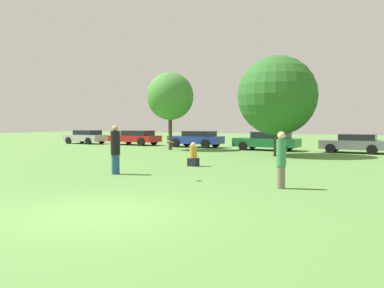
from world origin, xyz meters
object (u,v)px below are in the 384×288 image
at_px(bystander_sitting, 193,156).
at_px(parked_car_blue, 197,139).
at_px(tree_1, 277,96).
at_px(parked_car_green, 268,141).
at_px(person_thrower, 115,150).
at_px(person_catcher, 281,159).
at_px(parked_car_silver, 86,137).
at_px(parked_car_red, 135,137).
at_px(tree_0, 170,96).
at_px(frisbee, 170,141).
at_px(parked_car_grey, 354,143).

distance_m(bystander_sitting, parked_car_blue, 13.59).
height_order(tree_1, parked_car_green, tree_1).
xyz_separation_m(person_thrower, person_catcher, (6.40, -0.21, -0.06)).
height_order(parked_car_silver, parked_car_blue, parked_car_blue).
relative_size(person_thrower, person_catcher, 1.10).
relative_size(person_catcher, parked_car_red, 0.38).
bearing_deg(parked_car_silver, person_thrower, 136.54).
height_order(tree_1, parked_car_red, tree_1).
bearing_deg(parked_car_red, parked_car_green, 176.18).
bearing_deg(person_thrower, tree_1, 78.07).
bearing_deg(tree_0, bystander_sitting, -52.60).
height_order(frisbee, parked_car_red, frisbee).
bearing_deg(bystander_sitting, person_catcher, -38.19).
height_order(person_catcher, bystander_sitting, person_catcher).
bearing_deg(parked_car_green, tree_1, 114.93).
relative_size(tree_0, parked_car_green, 1.23).
relative_size(frisbee, tree_0, 0.05).
height_order(tree_1, parked_car_blue, tree_1).
distance_m(person_catcher, frisbee, 3.79).
height_order(person_thrower, parked_car_silver, person_thrower).
bearing_deg(bystander_sitting, parked_car_green, 91.69).
xyz_separation_m(bystander_sitting, parked_car_green, (-0.34, 11.44, 0.24)).
relative_size(tree_0, parked_car_grey, 1.40).
relative_size(parked_car_blue, parked_car_grey, 1.08).
relative_size(person_catcher, parked_car_silver, 0.43).
distance_m(person_catcher, parked_car_grey, 15.83).
xyz_separation_m(person_thrower, frisbee, (2.63, -0.35, 0.38)).
bearing_deg(parked_car_red, bystander_sitting, 135.40).
bearing_deg(parked_car_green, person_catcher, 109.67).
bearing_deg(tree_1, parked_car_green, 114.82).
height_order(bystander_sitting, parked_car_silver, parked_car_silver).
relative_size(tree_0, tree_1, 0.94).
xyz_separation_m(parked_car_blue, parked_car_green, (5.96, -0.60, -0.01)).
relative_size(parked_car_green, parked_car_grey, 1.14).
bearing_deg(parked_car_green, tree_0, 24.83).
relative_size(tree_0, parked_car_red, 1.24).
height_order(parked_car_red, parked_car_grey, parked_car_red).
bearing_deg(tree_1, person_catcher, -72.39).
distance_m(parked_car_blue, parked_car_green, 5.99).
xyz_separation_m(person_thrower, parked_car_blue, (-5.07, 15.89, -0.25)).
height_order(person_thrower, person_catcher, person_thrower).
height_order(person_catcher, parked_car_blue, person_catcher).
height_order(person_catcher, parked_car_silver, person_catcher).
xyz_separation_m(tree_1, parked_car_red, (-13.93, 4.89, -2.84)).
bearing_deg(tree_0, frisbee, -58.08).
bearing_deg(tree_1, parked_car_silver, 167.01).
xyz_separation_m(person_catcher, parked_car_red, (-17.56, 16.34, -0.20)).
bearing_deg(person_catcher, frisbee, 4.02).
bearing_deg(tree_1, bystander_sitting, -101.80).
bearing_deg(tree_0, parked_car_green, 24.72).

